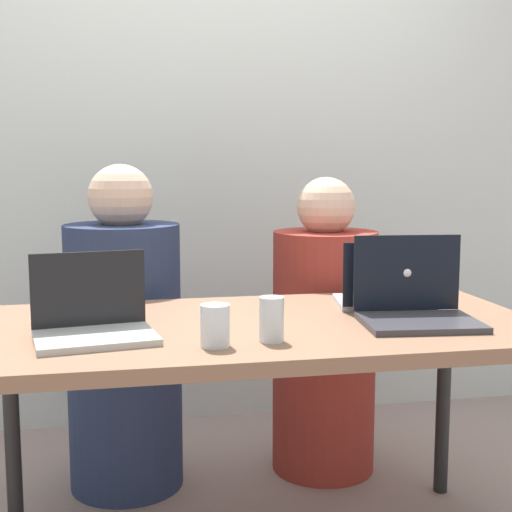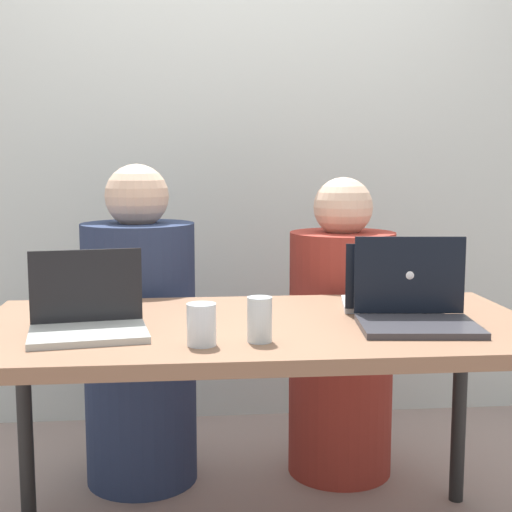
{
  "view_description": "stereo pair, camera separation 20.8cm",
  "coord_description": "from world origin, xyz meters",
  "px_view_note": "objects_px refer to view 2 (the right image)",
  "views": [
    {
      "loc": [
        -0.4,
        -1.94,
        1.19
      ],
      "look_at": [
        0.0,
        0.08,
        0.92
      ],
      "focal_mm": 50.0,
      "sensor_mm": 36.0,
      "label": 1
    },
    {
      "loc": [
        -0.2,
        -1.97,
        1.19
      ],
      "look_at": [
        0.0,
        0.08,
        0.92
      ],
      "focal_mm": 50.0,
      "sensor_mm": 36.0,
      "label": 2
    }
  ],
  "objects_px": {
    "person_on_left": "(140,343)",
    "water_glass_center": "(260,322)",
    "person_on_right": "(341,344)",
    "laptop_front_right": "(415,307)",
    "laptop_back_right": "(392,295)",
    "laptop_front_left": "(88,316)",
    "water_glass_left": "(202,327)"
  },
  "relations": [
    {
      "from": "laptop_front_right",
      "to": "water_glass_left",
      "type": "xyz_separation_m",
      "value": [
        -0.6,
        -0.16,
        -0.01
      ]
    },
    {
      "from": "laptop_back_right",
      "to": "person_on_right",
      "type": "bearing_deg",
      "value": -75.48
    },
    {
      "from": "person_on_right",
      "to": "water_glass_center",
      "type": "xyz_separation_m",
      "value": [
        -0.4,
        -0.86,
        0.29
      ]
    },
    {
      "from": "laptop_back_right",
      "to": "laptop_front_left",
      "type": "height_order",
      "value": "laptop_front_left"
    },
    {
      "from": "person_on_left",
      "to": "water_glass_center",
      "type": "relative_size",
      "value": 10.34
    },
    {
      "from": "person_on_left",
      "to": "water_glass_center",
      "type": "height_order",
      "value": "person_on_left"
    },
    {
      "from": "person_on_left",
      "to": "laptop_back_right",
      "type": "bearing_deg",
      "value": 154.56
    },
    {
      "from": "person_on_left",
      "to": "water_glass_center",
      "type": "xyz_separation_m",
      "value": [
        0.36,
        -0.86,
        0.26
      ]
    },
    {
      "from": "person_on_left",
      "to": "laptop_front_left",
      "type": "distance_m",
      "value": 0.78
    },
    {
      "from": "laptop_front_left",
      "to": "water_glass_left",
      "type": "relative_size",
      "value": 3.16
    },
    {
      "from": "laptop_front_left",
      "to": "water_glass_left",
      "type": "bearing_deg",
      "value": -35.33
    },
    {
      "from": "person_on_right",
      "to": "laptop_front_right",
      "type": "height_order",
      "value": "person_on_right"
    },
    {
      "from": "person_on_left",
      "to": "laptop_front_right",
      "type": "bearing_deg",
      "value": 145.0
    },
    {
      "from": "laptop_back_right",
      "to": "laptop_front_right",
      "type": "distance_m",
      "value": 0.21
    },
    {
      "from": "laptop_front_left",
      "to": "water_glass_left",
      "type": "xyz_separation_m",
      "value": [
        0.3,
        -0.15,
        -0.0
      ]
    },
    {
      "from": "person_on_left",
      "to": "laptop_front_right",
      "type": "xyz_separation_m",
      "value": [
        0.81,
        -0.72,
        0.27
      ]
    },
    {
      "from": "person_on_left",
      "to": "person_on_right",
      "type": "relative_size",
      "value": 1.04
    },
    {
      "from": "water_glass_center",
      "to": "water_glass_left",
      "type": "xyz_separation_m",
      "value": [
        -0.15,
        -0.02,
        -0.0
      ]
    },
    {
      "from": "laptop_front_right",
      "to": "water_glass_center",
      "type": "distance_m",
      "value": 0.47
    },
    {
      "from": "person_on_left",
      "to": "person_on_right",
      "type": "height_order",
      "value": "person_on_left"
    },
    {
      "from": "laptop_front_left",
      "to": "laptop_front_right",
      "type": "relative_size",
      "value": 0.98
    },
    {
      "from": "water_glass_left",
      "to": "laptop_back_right",
      "type": "bearing_deg",
      "value": 32.04
    },
    {
      "from": "laptop_back_right",
      "to": "person_on_left",
      "type": "bearing_deg",
      "value": -22.83
    },
    {
      "from": "laptop_front_right",
      "to": "water_glass_center",
      "type": "relative_size",
      "value": 2.97
    },
    {
      "from": "laptop_front_right",
      "to": "water_glass_center",
      "type": "xyz_separation_m",
      "value": [
        -0.45,
        -0.14,
        -0.0
      ]
    },
    {
      "from": "water_glass_center",
      "to": "laptop_front_right",
      "type": "bearing_deg",
      "value": 16.76
    },
    {
      "from": "laptop_front_left",
      "to": "laptop_front_right",
      "type": "distance_m",
      "value": 0.89
    },
    {
      "from": "person_on_left",
      "to": "water_glass_left",
      "type": "distance_m",
      "value": 0.94
    },
    {
      "from": "person_on_left",
      "to": "laptop_front_right",
      "type": "relative_size",
      "value": 3.49
    },
    {
      "from": "water_glass_center",
      "to": "water_glass_left",
      "type": "height_order",
      "value": "water_glass_center"
    },
    {
      "from": "person_on_right",
      "to": "water_glass_left",
      "type": "xyz_separation_m",
      "value": [
        -0.55,
        -0.88,
        0.28
      ]
    },
    {
      "from": "laptop_front_right",
      "to": "person_on_right",
      "type": "bearing_deg",
      "value": 99.59
    }
  ]
}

